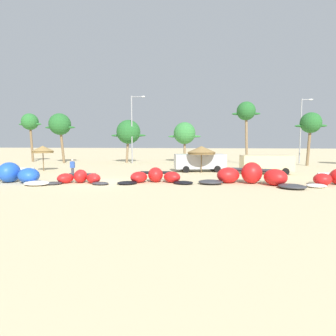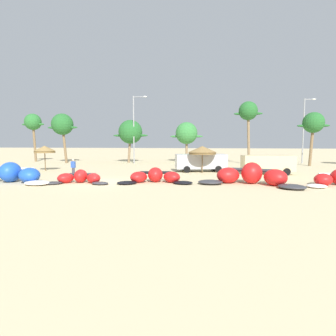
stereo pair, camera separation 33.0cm
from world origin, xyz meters
name	(u,v)px [view 1 (the left image)]	position (x,y,z in m)	size (l,w,h in m)	color
ground_plane	(102,182)	(0.00, 0.00, 0.00)	(260.00, 260.00, 0.00)	beige
kite_far_left	(6,175)	(-7.05, -1.37, 0.59)	(7.69, 4.16, 1.55)	white
kite_left	(80,178)	(-1.55, -0.63, 0.39)	(5.02, 2.65, 1.01)	#333338
kite_left_of_center	(155,177)	(4.07, 0.54, 0.44)	(5.87, 3.19, 1.14)	black
kite_center	(251,176)	(11.23, 0.75, 0.61)	(7.51, 4.49, 1.60)	#333338
beach_umbrella_near_van	(43,149)	(-9.62, 7.50, 2.33)	(2.28, 2.28, 2.72)	brown
beach_umbrella_middle	(201,150)	(7.39, 7.98, 2.30)	(2.90, 2.90, 2.71)	brown
parked_van	(265,163)	(13.58, 7.77, 1.09)	(5.00, 2.62, 1.84)	beige
parked_car_second	(199,161)	(7.07, 9.25, 1.09)	(5.61, 3.26, 1.84)	#B2B7BC
person_near_kites	(73,168)	(-3.75, 2.60, 0.82)	(0.36, 0.24, 1.62)	#383842
palm_leftmost	(30,123)	(-20.03, 20.73, 6.21)	(3.91, 2.60, 7.66)	brown
palm_left	(60,125)	(-13.77, 18.62, 5.70)	(4.77, 3.18, 7.37)	brown
palm_left_of_gap	(128,132)	(-3.90, 20.69, 4.63)	(5.39, 3.60, 6.47)	#7F6647
palm_center_left	(185,133)	(4.40, 22.91, 4.47)	(5.06, 3.37, 6.20)	#7F6647
palm_center_right	(246,112)	(13.27, 20.48, 7.29)	(3.92, 2.62, 8.80)	#7F6647
palm_right_of_gap	(311,124)	(21.31, 18.73, 5.54)	(4.04, 2.69, 7.00)	brown
lamppost_west	(133,126)	(-2.84, 19.43, 5.47)	(2.10, 0.24, 9.79)	gray
lamppost_west_center	(302,128)	(21.60, 23.29, 5.24)	(1.62, 0.24, 9.43)	gray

